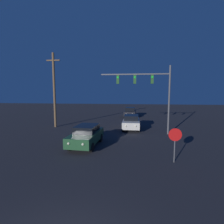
{
  "coord_description": "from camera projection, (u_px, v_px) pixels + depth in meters",
  "views": [
    {
      "loc": [
        1.88,
        -3.14,
        4.3
      ],
      "look_at": [
        0.0,
        12.62,
        2.49
      ],
      "focal_mm": 28.0,
      "sensor_mm": 36.0,
      "label": 1
    }
  ],
  "objects": [
    {
      "name": "car_near",
      "position": [
        86.0,
        135.0,
        14.04
      ],
      "size": [
        2.13,
        4.54,
        1.63
      ],
      "rotation": [
        0.0,
        0.0,
        3.08
      ],
      "color": "#1E4728",
      "rests_on": "ground_plane"
    },
    {
      "name": "car_mid",
      "position": [
        131.0,
        122.0,
        20.32
      ],
      "size": [
        1.97,
        4.48,
        1.63
      ],
      "rotation": [
        0.0,
        0.0,
        3.13
      ],
      "color": "beige",
      "rests_on": "ground_plane"
    },
    {
      "name": "car_far",
      "position": [
        130.0,
        112.0,
        30.37
      ],
      "size": [
        2.07,
        4.52,
        1.63
      ],
      "rotation": [
        0.0,
        0.0,
        3.1
      ],
      "color": "black",
      "rests_on": "ground_plane"
    },
    {
      "name": "traffic_signal_mast",
      "position": [
        149.0,
        87.0,
        17.68
      ],
      "size": [
        7.01,
        0.3,
        6.94
      ],
      "color": "#4C4C51",
      "rests_on": "ground_plane"
    },
    {
      "name": "stop_sign",
      "position": [
        175.0,
        139.0,
        10.57
      ],
      "size": [
        0.79,
        0.07,
        2.13
      ],
      "color": "#4C4C51",
      "rests_on": "ground_plane"
    },
    {
      "name": "utility_pole",
      "position": [
        54.0,
        89.0,
        21.21
      ],
      "size": [
        1.65,
        0.28,
        8.97
      ],
      "color": "brown",
      "rests_on": "ground_plane"
    }
  ]
}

